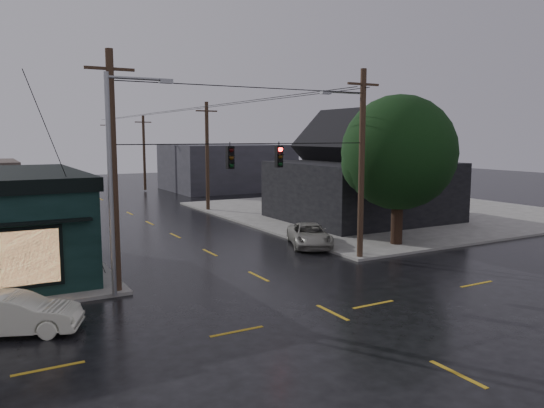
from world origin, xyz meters
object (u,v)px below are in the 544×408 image
sedan_cream (14,314)px  suv_silver (310,235)px  utility_pole_nw (118,293)px  corner_tree (399,153)px  utility_pole_ne (360,259)px

sedan_cream → suv_silver: bearing=-44.9°
sedan_cream → utility_pole_nw: bearing=-32.0°
corner_tree → utility_pole_ne: (-4.15, -1.67, -5.67)m
utility_pole_ne → sedan_cream: utility_pole_ne is taller
utility_pole_nw → utility_pole_ne: 13.00m
utility_pole_ne → sedan_cream: bearing=-169.9°
corner_tree → sedan_cream: 22.37m
suv_silver → sedan_cream: bearing=-132.9°
corner_tree → suv_silver: bearing=151.3°
corner_tree → utility_pole_nw: size_ratio=0.88×
corner_tree → sedan_cream: bearing=-167.5°
corner_tree → utility_pole_ne: size_ratio=0.88×
utility_pole_ne → suv_silver: 4.30m
suv_silver → utility_pole_ne: bearing=-59.8°
utility_pole_nw → utility_pole_ne: same height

